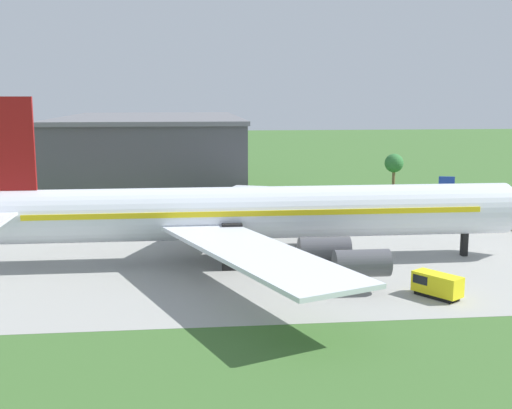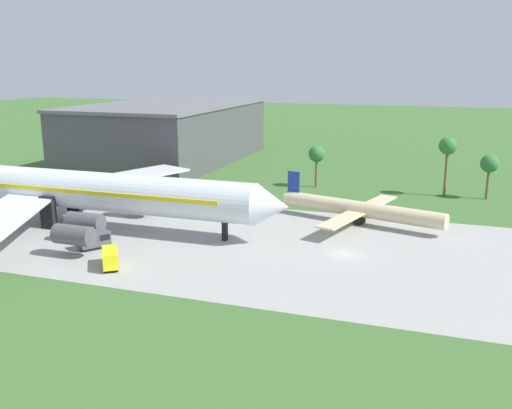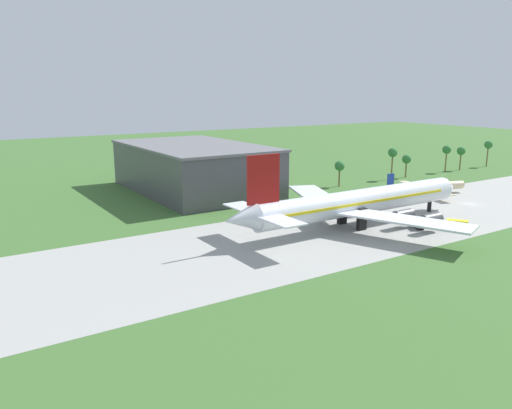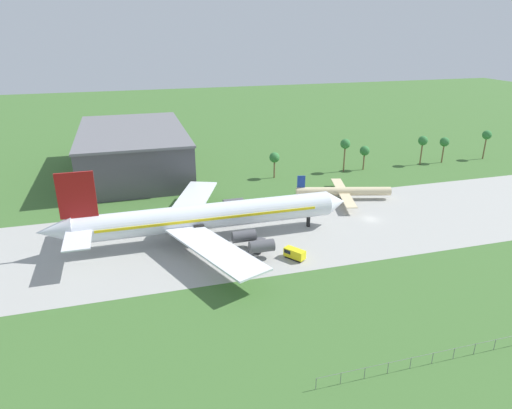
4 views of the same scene
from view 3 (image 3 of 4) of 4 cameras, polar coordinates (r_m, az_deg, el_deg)
ground_plane at (r=164.63m, az=23.27°, el=0.07°), size 600.00×600.00×0.00m
taxiway_strip at (r=164.63m, az=23.27°, el=0.07°), size 320.00×44.00×0.02m
jet_airliner at (r=128.00m, az=11.54°, el=0.24°), size 76.77×62.08×20.15m
regional_aircraft at (r=173.30m, az=18.71°, el=1.89°), size 28.93×26.25×7.68m
baggage_tug at (r=131.01m, az=18.06°, el=-2.00°), size 4.16×4.80×2.45m
fuel_truck at (r=132.54m, az=21.93°, el=-2.13°), size 4.48×5.25×2.46m
terminal_building at (r=171.25m, az=-7.12°, el=4.19°), size 36.72×61.20×15.87m
palm_tree_row at (r=214.29m, az=18.90°, el=5.50°), size 92.66×3.60×12.25m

